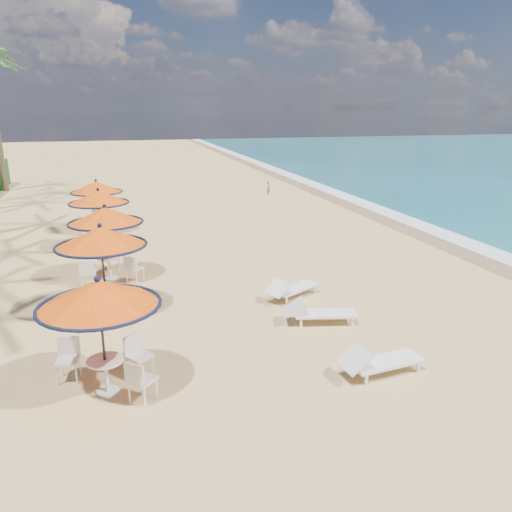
{
  "coord_description": "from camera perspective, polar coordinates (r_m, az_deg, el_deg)",
  "views": [
    {
      "loc": [
        -4.3,
        -9.32,
        5.36
      ],
      "look_at": [
        -0.6,
        4.13,
        1.2
      ],
      "focal_mm": 35.0,
      "sensor_mm": 36.0,
      "label": 1
    }
  ],
  "objects": [
    {
      "name": "station_0",
      "position": [
        9.83,
        -17.22,
        -5.68
      ],
      "size": [
        2.31,
        2.31,
        2.41
      ],
      "color": "black",
      "rests_on": "ground"
    },
    {
      "name": "station_1",
      "position": [
        13.61,
        -17.27,
        1.14
      ],
      "size": [
        2.4,
        2.4,
        2.5
      ],
      "color": "black",
      "rests_on": "ground"
    },
    {
      "name": "wetsand_band",
      "position": [
        23.73,
        17.47,
        2.78
      ],
      "size": [
        1.4,
        140.0,
        0.02
      ],
      "primitive_type": "cube",
      "color": "olive",
      "rests_on": "ground"
    },
    {
      "name": "lounger_far",
      "position": [
        14.6,
        4.05,
        -3.69
      ],
      "size": [
        1.87,
        1.39,
        0.65
      ],
      "rotation": [
        0.0,
        0.0,
        0.51
      ],
      "color": "white",
      "rests_on": "ground"
    },
    {
      "name": "person",
      "position": [
        32.13,
        1.45,
        7.81
      ],
      "size": [
        0.32,
        0.38,
        0.9
      ],
      "primitive_type": "imported",
      "rotation": [
        0.0,
        0.0,
        1.22
      ],
      "color": "#895E45",
      "rests_on": "ground"
    },
    {
      "name": "station_2",
      "position": [
        16.5,
        -16.72,
        3.46
      ],
      "size": [
        2.37,
        2.37,
        2.47
      ],
      "color": "black",
      "rests_on": "ground"
    },
    {
      "name": "ground",
      "position": [
        11.58,
        8.48,
        -11.17
      ],
      "size": [
        160.0,
        160.0,
        0.0
      ],
      "primitive_type": "plane",
      "color": "tan",
      "rests_on": "ground"
    },
    {
      "name": "station_4",
      "position": [
        23.24,
        -17.83,
        7.0
      ],
      "size": [
        2.26,
        2.27,
        2.36
      ],
      "color": "black",
      "rests_on": "ground"
    },
    {
      "name": "foam_strip",
      "position": [
        24.23,
        19.27,
        2.88
      ],
      "size": [
        1.2,
        140.0,
        0.04
      ],
      "primitive_type": "cube",
      "color": "white",
      "rests_on": "ground"
    },
    {
      "name": "lounger_mid",
      "position": [
        13.01,
        7.07,
        -6.36
      ],
      "size": [
        1.94,
        0.98,
        0.67
      ],
      "rotation": [
        0.0,
        0.0,
        -0.22
      ],
      "color": "white",
      "rests_on": "ground"
    },
    {
      "name": "station_3",
      "position": [
        20.3,
        -17.61,
        5.63
      ],
      "size": [
        2.32,
        2.38,
        2.42
      ],
      "color": "black",
      "rests_on": "ground"
    },
    {
      "name": "lounger_near",
      "position": [
        10.88,
        13.87,
        -11.6
      ],
      "size": [
        1.9,
        0.8,
        0.66
      ],
      "rotation": [
        0.0,
        0.0,
        0.13
      ],
      "color": "white",
      "rests_on": "ground"
    }
  ]
}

